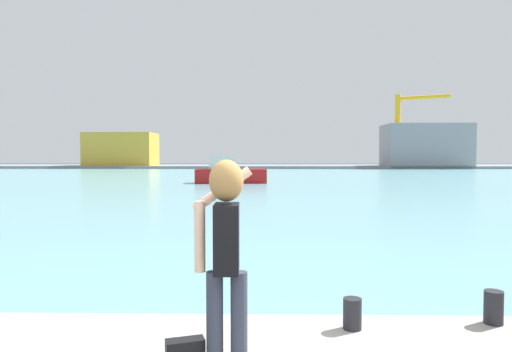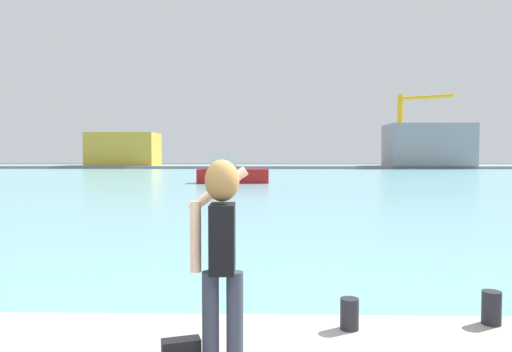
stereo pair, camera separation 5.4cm
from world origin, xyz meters
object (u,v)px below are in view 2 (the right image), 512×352
object	(u,v)px
harbor_bollard	(349,314)
port_crane	(406,122)
boat_moored	(231,173)
harbor_bollard_2	(491,308)
warehouse_right	(428,145)
warehouse_left	(124,149)
person_photographer	(221,242)

from	to	relation	value
harbor_bollard	port_crane	xyz separation A→B (m)	(25.25, 82.40, 8.11)
boat_moored	port_crane	size ratio (longest dim) A/B	0.45
harbor_bollard	harbor_bollard_2	distance (m)	1.53
warehouse_right	warehouse_left	bearing A→B (deg)	178.21
harbor_bollard	boat_moored	world-z (taller)	boat_moored
harbor_bollard_2	warehouse_left	bearing A→B (deg)	109.89
port_crane	harbor_bollard_2	bearing A→B (deg)	-106.10
harbor_bollard	port_crane	bearing A→B (deg)	72.96
person_photographer	port_crane	bearing A→B (deg)	-19.50
warehouse_left	warehouse_right	xyz separation A→B (m)	(59.79, -1.87, 0.75)
harbor_bollard	warehouse_right	world-z (taller)	warehouse_right
harbor_bollard_2	port_crane	size ratio (longest dim) A/B	0.03
person_photographer	warehouse_right	xyz separation A→B (m)	(31.29, 85.56, 2.95)
person_photographer	warehouse_right	world-z (taller)	warehouse_right
boat_moored	port_crane	distance (m)	56.93
harbor_bollard	warehouse_left	size ratio (longest dim) A/B	0.02
harbor_bollard_2	port_crane	bearing A→B (deg)	73.90
harbor_bollard_2	warehouse_left	distance (m)	91.85
person_photographer	harbor_bollard_2	xyz separation A→B (m)	(2.74, 1.11, -0.89)
harbor_bollard_2	boat_moored	world-z (taller)	boat_moored
harbor_bollard	boat_moored	bearing A→B (deg)	96.64
warehouse_left	warehouse_right	distance (m)	59.82
boat_moored	warehouse_left	world-z (taller)	warehouse_left
person_photographer	harbor_bollard	bearing A→B (deg)	-54.65
harbor_bollard_2	boat_moored	bearing A→B (deg)	99.19
harbor_bollard	warehouse_left	bearing A→B (deg)	108.95
warehouse_left	boat_moored	bearing A→B (deg)	-63.81
person_photographer	boat_moored	bearing A→B (deg)	2.63
person_photographer	warehouse_left	distance (m)	91.98
person_photographer	port_crane	size ratio (longest dim) A/B	0.13
boat_moored	warehouse_left	size ratio (longest dim) A/B	0.46
person_photographer	boat_moored	world-z (taller)	boat_moored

